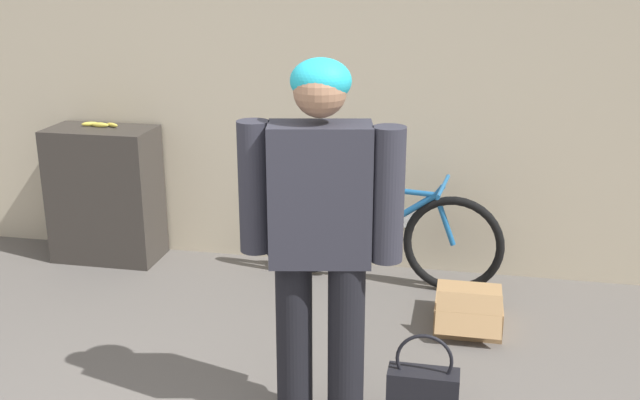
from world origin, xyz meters
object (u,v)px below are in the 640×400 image
(person, at_px, (320,227))
(bicycle, at_px, (374,233))
(cardboard_box, at_px, (468,310))
(banana, at_px, (100,125))
(handbag, at_px, (423,395))

(person, relative_size, bicycle, 1.01)
(bicycle, distance_m, cardboard_box, 0.81)
(banana, height_order, cardboard_box, banana)
(handbag, xyz_separation_m, cardboard_box, (0.19, 1.04, -0.07))
(handbag, bearing_deg, cardboard_box, 79.49)
(cardboard_box, bearing_deg, handbag, -100.51)
(bicycle, xyz_separation_m, handbag, (0.42, -1.52, -0.18))
(person, xyz_separation_m, banana, (-1.85, 1.70, -0.00))
(banana, distance_m, cardboard_box, 2.70)
(person, distance_m, banana, 2.51)
(banana, relative_size, cardboard_box, 0.53)
(bicycle, bearing_deg, person, -85.92)
(person, height_order, cardboard_box, person)
(person, distance_m, cardboard_box, 1.54)
(bicycle, relative_size, banana, 5.93)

